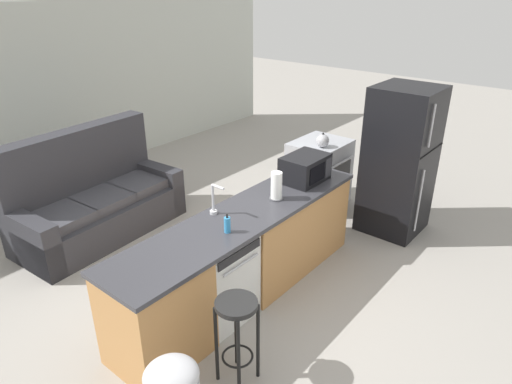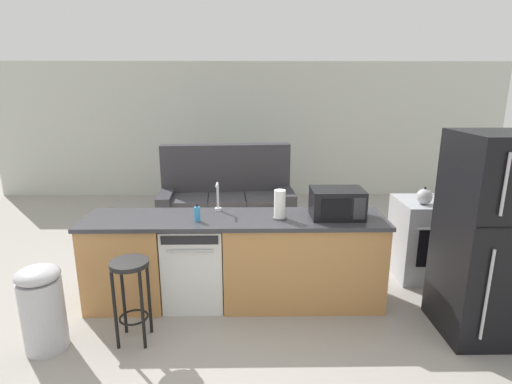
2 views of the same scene
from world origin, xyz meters
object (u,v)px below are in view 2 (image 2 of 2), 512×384
Objects in this scene: dishwasher at (195,263)px; refrigerator at (491,237)px; kettle at (424,196)px; stove_range at (429,238)px; bar_stool at (131,284)px; soap_bottle at (197,214)px; trash_bin at (42,307)px; paper_towel_roll at (280,205)px; couch at (227,202)px; microwave at (337,203)px.

dishwasher is 0.47× the size of refrigerator.
refrigerator is at bearing -80.34° from kettle.
kettle is at bearing -142.84° from stove_range.
refrigerator is 2.41× the size of bar_stool.
trash_bin is at bearing -152.18° from soap_bottle.
dishwasher is 0.93× the size of stove_range.
dishwasher reaches higher than bar_stool.
soap_bottle is at bearing 47.23° from bar_stool.
trash_bin is at bearing -172.25° from bar_stool.
soap_bottle reaches higher than trash_bin.
paper_towel_roll is 0.79m from soap_bottle.
couch reaches higher than bar_stool.
bar_stool is (-3.05, -1.20, 0.08)m from stove_range.
stove_range is at bearing 11.91° from dishwasher.
kettle is at bearing 16.18° from paper_towel_roll.
microwave is 2.02m from bar_stool.
refrigerator is 10.13× the size of soap_bottle.
stove_range is at bearing 18.48° from paper_towel_roll.
bar_stool is 1.00× the size of trash_bin.
refrigerator reaches higher than dishwasher.
couch is at bearing 144.83° from stove_range.
stove_range is 0.50× the size of refrigerator.
stove_range is 3.97m from trash_bin.
kettle is 3.82m from trash_bin.
soap_bottle is 0.24× the size of trash_bin.
microwave reaches higher than bar_stool.
stove_range is 0.57m from kettle.
bar_stool is (-1.28, -0.61, -0.50)m from paper_towel_roll.
bar_stool is 0.36× the size of couch.
refrigerator is (2.60, -0.55, 0.47)m from dishwasher.
kettle is at bearing 22.19° from microwave.
couch is (1.34, 3.00, 0.02)m from trash_bin.
dishwasher is at bearing -170.15° from kettle.
paper_towel_roll is 0.38× the size of trash_bin.
stove_range reaches higher than bar_stool.
dishwasher is 0.41× the size of couch.
trash_bin is (-3.76, -1.30, -0.07)m from stove_range.
refrigerator reaches higher than paper_towel_roll.
stove_range is at bearing 14.54° from soap_bottle.
couch is at bearing 118.22° from microwave.
soap_bottle is 2.44m from kettle.
paper_towel_roll reaches higher than trash_bin.
trash_bin is (-3.76, -0.20, -0.51)m from refrigerator.
bar_stool is at bearing -178.04° from refrigerator.
soap_bottle is (-0.78, -0.07, -0.07)m from paper_towel_roll.
kettle reaches higher than stove_range.
stove_range is at bearing 37.16° from kettle.
soap_bottle is at bearing -165.46° from stove_range.
soap_bottle reaches higher than stove_range.
stove_range is 4.39× the size of kettle.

